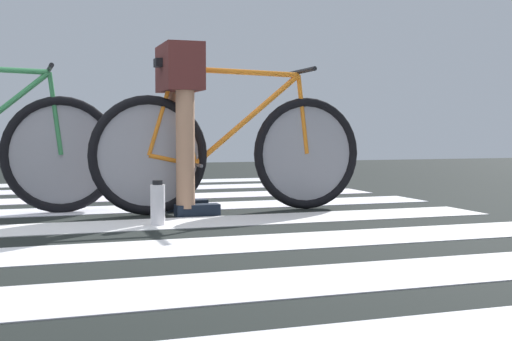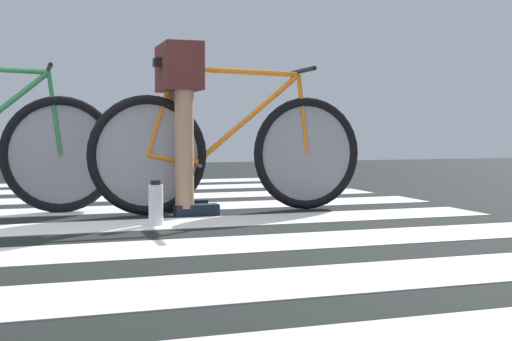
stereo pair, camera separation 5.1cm
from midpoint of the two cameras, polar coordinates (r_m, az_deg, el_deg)
ground at (r=3.70m, az=-17.93°, el=-4.82°), size 18.00×14.00×0.02m
crosswalk_markings at (r=3.67m, az=-18.12°, el=-4.70°), size 5.39×6.50×0.00m
bicycle_1_of_2 at (r=4.24m, az=-2.49°, el=1.71°), size 1.74×0.52×0.93m
cyclist_1_of_2 at (r=4.16m, az=-6.63°, el=5.45°), size 0.31×0.41×1.02m
water_bottle at (r=3.67m, az=-8.56°, el=-2.79°), size 0.08×0.08×0.24m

